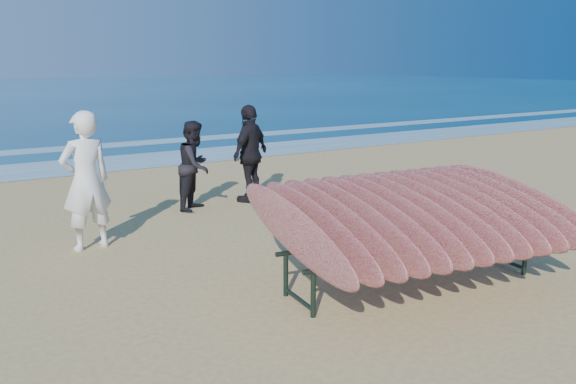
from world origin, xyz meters
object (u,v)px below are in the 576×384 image
object	(u,v)px
person_white	(86,181)
person_dark_b	(250,154)
person_dark_a	(195,165)
surfboard_rack	(413,215)

from	to	relation	value
person_white	person_dark_b	xyz separation A→B (m)	(3.40, 1.35, -0.06)
person_white	person_dark_a	xyz separation A→B (m)	(2.26, 1.33, -0.18)
surfboard_rack	person_dark_b	size ratio (longest dim) A/B	1.93
surfboard_rack	person_white	world-z (taller)	person_white
surfboard_rack	person_dark_b	xyz separation A→B (m)	(0.65, 4.89, 0.06)
surfboard_rack	person_dark_b	world-z (taller)	person_dark_b
person_dark_a	surfboard_rack	bearing A→B (deg)	-125.25
person_dark_b	person_white	bearing A→B (deg)	-7.44
person_dark_b	person_dark_a	bearing A→B (deg)	-28.08
person_white	person_dark_a	bearing A→B (deg)	-157.14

